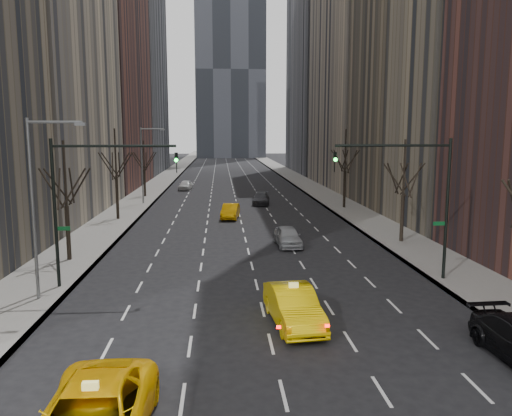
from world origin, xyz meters
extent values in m
plane|color=black|center=(0.00, 0.00, 0.00)|extent=(400.00, 400.00, 0.00)
cube|color=slate|center=(-12.25, 70.00, 0.07)|extent=(4.50, 320.00, 0.15)
cube|color=slate|center=(12.25, 70.00, 0.07)|extent=(4.50, 320.00, 0.15)
cube|color=brown|center=(-21.50, 66.00, 22.00)|extent=(14.00, 28.00, 44.00)
cube|color=slate|center=(-21.50, 96.00, 30.00)|extent=(14.00, 30.00, 60.00)
cube|color=#B9A98D|center=(21.50, 64.00, 25.00)|extent=(14.00, 28.00, 50.00)
cube|color=slate|center=(21.50, 95.00, 29.00)|extent=(14.00, 30.00, 58.00)
cylinder|color=black|center=(-12.00, 18.00, 1.93)|extent=(0.28, 0.28, 3.57)
cylinder|color=black|center=(-12.00, 18.00, 5.84)|extent=(0.16, 0.16, 4.25)
cylinder|color=black|center=(-11.85, 18.85, 4.95)|extent=(0.42, 1.80, 2.52)
cylinder|color=black|center=(-11.19, 18.29, 4.95)|extent=(1.74, 0.72, 2.52)
cylinder|color=black|center=(-11.34, 17.45, 4.95)|extent=(1.46, 1.25, 2.52)
cylinder|color=black|center=(-12.15, 17.15, 4.95)|extent=(0.42, 1.80, 2.52)
cylinder|color=black|center=(-12.81, 17.71, 4.95)|extent=(1.74, 0.72, 2.52)
cylinder|color=black|center=(-12.66, 18.55, 4.95)|extent=(1.46, 1.25, 2.52)
cylinder|color=black|center=(-12.00, 34.00, 2.15)|extent=(0.28, 0.28, 3.99)
cylinder|color=black|center=(-12.00, 34.00, 6.52)|extent=(0.16, 0.16, 4.75)
cylinder|color=black|center=(-11.85, 34.85, 5.37)|extent=(0.42, 1.80, 2.52)
cylinder|color=black|center=(-11.19, 34.29, 5.37)|extent=(1.74, 0.72, 2.52)
cylinder|color=black|center=(-11.34, 33.45, 5.37)|extent=(1.46, 1.25, 2.52)
cylinder|color=black|center=(-12.15, 33.15, 5.37)|extent=(0.42, 1.80, 2.52)
cylinder|color=black|center=(-12.81, 33.71, 5.37)|extent=(1.74, 0.72, 2.52)
cylinder|color=black|center=(-12.66, 34.55, 5.37)|extent=(1.46, 1.25, 2.52)
cylinder|color=black|center=(-12.00, 52.00, 1.83)|extent=(0.28, 0.28, 3.36)
cylinder|color=black|center=(-12.00, 52.00, 5.51)|extent=(0.16, 0.16, 4.00)
cylinder|color=black|center=(-11.85, 52.85, 4.74)|extent=(0.42, 1.80, 2.52)
cylinder|color=black|center=(-11.19, 52.29, 4.74)|extent=(1.74, 0.72, 2.52)
cylinder|color=black|center=(-11.34, 51.45, 4.74)|extent=(1.46, 1.25, 2.52)
cylinder|color=black|center=(-12.15, 51.15, 4.74)|extent=(0.42, 1.80, 2.52)
cylinder|color=black|center=(-12.81, 51.71, 4.74)|extent=(1.74, 0.72, 2.52)
cylinder|color=black|center=(-12.66, 52.55, 4.74)|extent=(1.46, 1.25, 2.52)
cylinder|color=black|center=(12.00, 22.00, 1.93)|extent=(0.28, 0.28, 3.57)
cylinder|color=black|center=(12.00, 22.00, 5.84)|extent=(0.16, 0.16, 4.25)
cylinder|color=black|center=(12.15, 22.85, 4.95)|extent=(0.42, 1.80, 2.52)
cylinder|color=black|center=(12.81, 22.29, 4.95)|extent=(1.74, 0.72, 2.52)
cylinder|color=black|center=(12.66, 21.45, 4.95)|extent=(1.46, 1.25, 2.52)
cylinder|color=black|center=(11.85, 21.15, 4.95)|extent=(0.42, 1.80, 2.52)
cylinder|color=black|center=(11.19, 21.71, 4.95)|extent=(1.74, 0.72, 2.52)
cylinder|color=black|center=(11.34, 22.55, 4.95)|extent=(1.46, 1.25, 2.52)
cylinder|color=black|center=(12.00, 40.00, 2.15)|extent=(0.28, 0.28, 3.99)
cylinder|color=black|center=(12.00, 40.00, 6.52)|extent=(0.16, 0.16, 4.75)
cylinder|color=black|center=(12.15, 40.85, 5.37)|extent=(0.42, 1.80, 2.52)
cylinder|color=black|center=(12.81, 40.29, 5.37)|extent=(1.74, 0.72, 2.52)
cylinder|color=black|center=(12.66, 39.45, 5.37)|extent=(1.46, 1.25, 2.52)
cylinder|color=black|center=(11.85, 39.15, 5.37)|extent=(0.42, 1.80, 2.52)
cylinder|color=black|center=(11.19, 39.71, 5.37)|extent=(1.74, 0.72, 2.52)
cylinder|color=black|center=(11.34, 40.55, 5.37)|extent=(1.46, 1.25, 2.52)
cylinder|color=black|center=(-10.80, 12.00, 4.15)|extent=(0.18, 0.18, 8.00)
cylinder|color=black|center=(-7.55, 12.00, 7.75)|extent=(6.50, 0.14, 0.14)
imported|color=black|center=(-4.30, 12.00, 6.85)|extent=(0.18, 0.22, 1.10)
sphere|color=#0CFF33|center=(-4.30, 11.82, 7.00)|extent=(0.20, 0.20, 0.20)
cube|color=#0C5926|center=(-10.40, 12.00, 3.35)|extent=(0.70, 0.04, 0.22)
cylinder|color=black|center=(10.80, 12.00, 4.15)|extent=(0.18, 0.18, 8.00)
cylinder|color=black|center=(7.55, 12.00, 7.75)|extent=(6.50, 0.14, 0.14)
imported|color=black|center=(4.30, 12.00, 6.85)|extent=(0.18, 0.22, 1.10)
sphere|color=#0CFF33|center=(4.30, 11.82, 7.00)|extent=(0.20, 0.20, 0.20)
cube|color=#0C5926|center=(10.40, 12.00, 3.35)|extent=(0.70, 0.04, 0.22)
cylinder|color=slate|center=(-11.20, 10.00, 4.65)|extent=(0.16, 0.16, 9.00)
cylinder|color=slate|center=(-9.90, 10.00, 8.95)|extent=(2.60, 0.14, 0.14)
cube|color=slate|center=(-8.70, 10.00, 8.85)|extent=(0.50, 0.22, 0.15)
cylinder|color=slate|center=(-11.20, 45.00, 4.65)|extent=(0.16, 0.16, 9.00)
cylinder|color=slate|center=(-9.90, 45.00, 8.95)|extent=(2.60, 0.14, 0.14)
cube|color=slate|center=(-8.70, 45.00, 8.85)|extent=(0.50, 0.22, 0.15)
imported|color=yellow|center=(1.20, 6.00, 0.85)|extent=(2.32, 5.30, 1.70)
imported|color=#A0A3A8|center=(3.07, 21.57, 0.74)|extent=(1.90, 4.42, 1.49)
imported|color=#E79B04|center=(-0.98, 34.24, 0.72)|extent=(2.10, 4.56, 1.45)
imported|color=#2D2E33|center=(2.89, 44.09, 0.69)|extent=(2.49, 4.94, 1.37)
imported|color=silver|center=(-7.20, 60.31, 0.72)|extent=(2.20, 4.43, 1.45)
camera|label=1|loc=(-1.97, -14.98, 8.39)|focal=35.00mm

